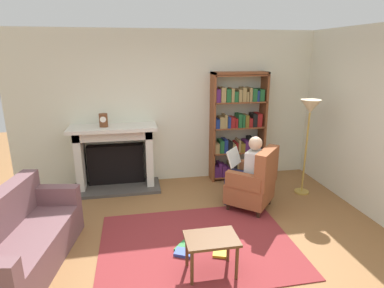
{
  "coord_description": "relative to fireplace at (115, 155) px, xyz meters",
  "views": [
    {
      "loc": [
        -0.7,
        -3.08,
        2.32
      ],
      "look_at": [
        0.1,
        1.2,
        1.05
      ],
      "focal_mm": 29.59,
      "sensor_mm": 36.0,
      "label": 1
    }
  ],
  "objects": [
    {
      "name": "area_rug",
      "position": [
        1.06,
        -2.0,
        -0.59
      ],
      "size": [
        2.4,
        1.8,
        0.01
      ],
      "primitive_type": "cube",
      "color": "maroon",
      "rests_on": "ground"
    },
    {
      "name": "side_table",
      "position": [
        1.1,
        -2.55,
        -0.22
      ],
      "size": [
        0.56,
        0.39,
        0.44
      ],
      "color": "brown",
      "rests_on": "ground"
    },
    {
      "name": "ground",
      "position": [
        1.06,
        -2.3,
        -0.6
      ],
      "size": [
        14.0,
        14.0,
        0.0
      ],
      "primitive_type": "plane",
      "color": "olive"
    },
    {
      "name": "sofa_floral",
      "position": [
        -0.94,
        -2.07,
        -0.27
      ],
      "size": [
        1.0,
        1.8,
        0.85
      ],
      "rotation": [
        0.0,
        0.0,
        1.4
      ],
      "color": "#744F54",
      "rests_on": "ground"
    },
    {
      "name": "bookshelf",
      "position": [
        2.22,
        0.03,
        0.37
      ],
      "size": [
        1.0,
        0.32,
        1.99
      ],
      "color": "brown",
      "rests_on": "ground"
    },
    {
      "name": "mantel_clock",
      "position": [
        -0.14,
        -0.1,
        0.65
      ],
      "size": [
        0.14,
        0.14,
        0.22
      ],
      "color": "brown",
      "rests_on": "fireplace"
    },
    {
      "name": "floor_lamp",
      "position": [
        3.12,
        -0.83,
        0.76
      ],
      "size": [
        0.32,
        0.32,
        1.6
      ],
      "color": "#B7933F",
      "rests_on": "ground"
    },
    {
      "name": "seated_reader",
      "position": [
        2.01,
        -1.13,
        0.03
      ],
      "size": [
        0.59,
        0.57,
        1.14
      ],
      "rotation": [
        0.0,
        0.0,
        4.0
      ],
      "color": "silver",
      "rests_on": "ground"
    },
    {
      "name": "side_wall_right",
      "position": [
        3.71,
        -1.05,
        0.75
      ],
      "size": [
        0.1,
        5.2,
        2.7
      ],
      "primitive_type": "cube",
      "color": "silver",
      "rests_on": "ground"
    },
    {
      "name": "fireplace",
      "position": [
        0.0,
        0.0,
        0.0
      ],
      "size": [
        1.49,
        0.64,
        1.13
      ],
      "color": "#4C4742",
      "rests_on": "ground"
    },
    {
      "name": "back_wall",
      "position": [
        1.06,
        0.25,
        0.75
      ],
      "size": [
        5.6,
        0.1,
        2.7
      ],
      "primitive_type": "cube",
      "color": "silver",
      "rests_on": "ground"
    },
    {
      "name": "scattered_books",
      "position": [
        1.08,
        -2.07,
        -0.57
      ],
      "size": [
        0.69,
        0.61,
        0.04
      ],
      "color": "#334CA5",
      "rests_on": "area_rug"
    },
    {
      "name": "armchair_reading",
      "position": [
        2.09,
        -1.21,
        -0.17
      ],
      "size": [
        0.89,
        0.89,
        0.97
      ],
      "rotation": [
        0.0,
        0.0,
        4.0
      ],
      "color": "#331E14",
      "rests_on": "ground"
    }
  ]
}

